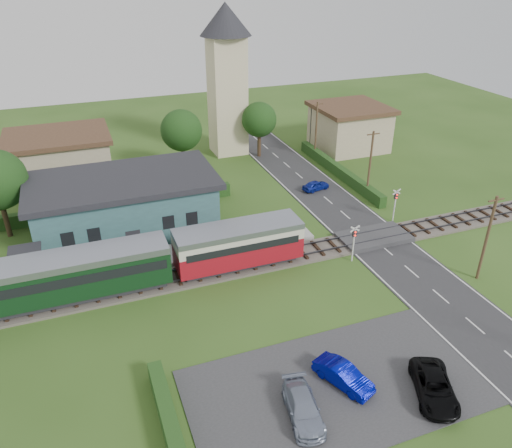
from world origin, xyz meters
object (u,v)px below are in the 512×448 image
object	(u,v)px
crossing_signal_near	(354,238)
crossing_signal_far	(396,200)
pedestrian_near	(201,241)
train	(4,288)
station_building	(125,205)
car_park_dark	(434,387)
equipment_hut	(28,265)
car_park_silver	(303,408)
house_east	(349,127)
car_on_road	(316,185)
church_tower	(227,69)
car_park_blue	(343,375)
pedestrian_far	(71,267)
house_west	(60,158)

from	to	relation	value
crossing_signal_near	crossing_signal_far	xyz separation A→B (m)	(7.20, 4.80, 0.00)
pedestrian_near	train	bearing A→B (deg)	-0.77
station_building	crossing_signal_near	size ratio (longest dim) A/B	4.88
car_park_dark	pedestrian_near	world-z (taller)	pedestrian_near
equipment_hut	car_park_silver	size ratio (longest dim) A/B	0.62
house_east	car_on_road	world-z (taller)	house_east
car_park_silver	pedestrian_near	xyz separation A→B (m)	(-0.73, 18.17, 0.57)
church_tower	crossing_signal_far	xyz separation A→B (m)	(8.60, -23.61, -8.08)
crossing_signal_near	pedestrian_near	size ratio (longest dim) A/B	2.05
equipment_hut	car_park_blue	world-z (taller)	equipment_hut
church_tower	crossing_signal_near	size ratio (longest dim) A/B	5.37
equipment_hut	pedestrian_far	world-z (taller)	equipment_hut
crossing_signal_far	pedestrian_near	bearing A→B (deg)	178.26
crossing_signal_far	car_on_road	size ratio (longest dim) A/B	1.09
car_park_dark	house_east	bearing A→B (deg)	90.67
car_park_dark	pedestrian_far	distance (m)	26.57
train	car_on_road	bearing A→B (deg)	21.03
crossing_signal_far	house_west	bearing A→B (deg)	144.23
pedestrian_near	car_park_silver	bearing A→B (deg)	79.99
house_west	pedestrian_far	xyz separation A→B (m)	(-0.04, -20.38, -1.57)
train	church_tower	distance (m)	36.49
car_on_road	car_park_dark	bearing A→B (deg)	153.95
car_on_road	car_park_blue	bearing A→B (deg)	143.84
church_tower	pedestrian_near	xyz separation A→B (m)	(-9.83, -23.05, -8.98)
car_park_silver	pedestrian_far	world-z (taller)	pedestrian_far
station_building	train	size ratio (longest dim) A/B	0.37
car_park_blue	pedestrian_far	distance (m)	21.74
house_east	crossing_signal_far	world-z (taller)	house_east
crossing_signal_near	pedestrian_far	bearing A→B (deg)	166.81
car_on_road	car_park_silver	world-z (taller)	car_park_silver
station_building	car_on_road	world-z (taller)	station_building
church_tower	crossing_signal_near	bearing A→B (deg)	-87.18
train	house_east	xyz separation A→B (m)	(39.31, 22.00, 0.62)
church_tower	car_park_dark	bearing A→B (deg)	-92.15
station_building	crossing_signal_far	world-z (taller)	station_building
crossing_signal_far	pedestrian_near	world-z (taller)	crossing_signal_far
crossing_signal_far	church_tower	bearing A→B (deg)	110.02
station_building	train	bearing A→B (deg)	-136.00
equipment_hut	pedestrian_far	bearing A→B (deg)	-11.12
pedestrian_near	car_on_road	bearing A→B (deg)	-163.00
equipment_hut	church_tower	world-z (taller)	church_tower
church_tower	house_west	distance (m)	21.55
car_park_blue	house_west	bearing A→B (deg)	87.56
church_tower	house_east	distance (m)	17.21
church_tower	car_park_dark	distance (m)	43.58
equipment_hut	crossing_signal_near	world-z (taller)	crossing_signal_near
equipment_hut	crossing_signal_near	size ratio (longest dim) A/B	0.78
house_east	pedestrian_near	size ratio (longest dim) A/B	5.50
pedestrian_far	car_park_silver	bearing A→B (deg)	-156.22
equipment_hut	station_building	size ratio (longest dim) A/B	0.16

